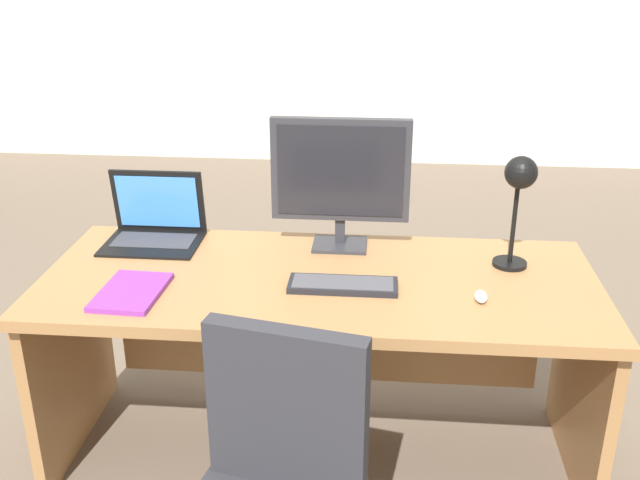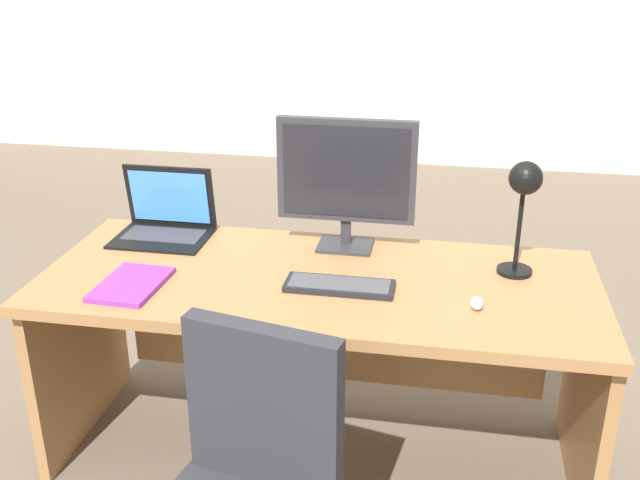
# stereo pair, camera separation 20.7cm
# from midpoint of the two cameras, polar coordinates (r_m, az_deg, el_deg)

# --- Properties ---
(ground) EXTENTS (12.00, 12.00, 0.00)m
(ground) POSITION_cam_midpoint_polar(r_m,az_deg,el_deg) (4.16, 0.35, -3.12)
(ground) COLOR #6B5B4C
(desk) EXTENTS (1.89, 0.79, 0.73)m
(desk) POSITION_cam_midpoint_polar(r_m,az_deg,el_deg) (2.63, -2.26, -6.28)
(desk) COLOR #9E7042
(desk) RESTS_ON ground
(monitor) EXTENTS (0.50, 0.16, 0.49)m
(monitor) POSITION_cam_midpoint_polar(r_m,az_deg,el_deg) (2.64, -0.65, 5.09)
(monitor) COLOR #2D2D33
(monitor) RESTS_ON desk
(laptop) EXTENTS (0.35, 0.27, 0.26)m
(laptop) POSITION_cam_midpoint_polar(r_m,az_deg,el_deg) (2.87, -14.69, 1.54)
(laptop) COLOR black
(laptop) RESTS_ON desk
(keyboard) EXTENTS (0.36, 0.13, 0.02)m
(keyboard) POSITION_cam_midpoint_polar(r_m,az_deg,el_deg) (2.41, -0.67, -3.57)
(keyboard) COLOR black
(keyboard) RESTS_ON desk
(mouse) EXTENTS (0.04, 0.07, 0.03)m
(mouse) POSITION_cam_midpoint_polar(r_m,az_deg,el_deg) (2.36, 9.97, -4.41)
(mouse) COLOR silver
(mouse) RESTS_ON desk
(desk_lamp) EXTENTS (0.12, 0.14, 0.41)m
(desk_lamp) POSITION_cam_midpoint_polar(r_m,az_deg,el_deg) (2.51, 12.98, 3.96)
(desk_lamp) COLOR black
(desk_lamp) RESTS_ON desk
(book) EXTENTS (0.21, 0.29, 0.02)m
(book) POSITION_cam_midpoint_polar(r_m,az_deg,el_deg) (2.48, -16.83, -3.94)
(book) COLOR purple
(book) RESTS_ON desk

